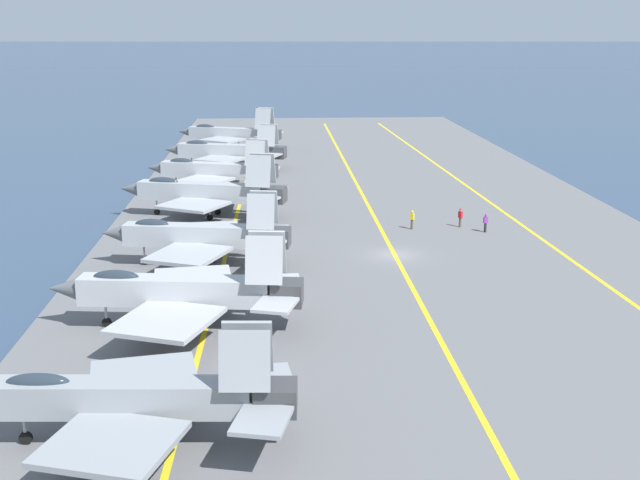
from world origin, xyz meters
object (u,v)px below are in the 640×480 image
Objects in this scene: parked_jet_fourth at (199,236)px; parked_jet_sixth at (213,170)px; crew_red_vest at (460,217)px; parked_jet_eighth at (230,133)px; parked_jet_fifth at (204,192)px; crew_yellow_vest at (412,219)px; parked_jet_seventh at (227,151)px; crew_purple_vest at (486,222)px; parked_jet_second at (129,398)px; parked_jet_third at (180,291)px.

parked_jet_fourth reaches higher than parked_jet_sixth.
crew_red_vest is at bearing -127.42° from parked_jet_sixth.
parked_jet_fourth is 30.57m from parked_jet_sixth.
parked_jet_fifth is at bearing 179.50° from parked_jet_eighth.
crew_yellow_vest is (-19.53, -20.00, -1.40)m from parked_jet_sixth.
parked_jet_fifth is at bearing 3.23° from parked_jet_fourth.
parked_jet_seventh is 9.21× the size of crew_red_vest.
parked_jet_fourth is at bearing 110.34° from crew_purple_vest.
parked_jet_fifth is 9.49× the size of crew_red_vest.
crew_red_vest is at bearing -63.96° from parked_jet_fourth.
parked_jet_sixth reaches higher than crew_purple_vest.
parked_jet_fifth is 25.38m from crew_red_vest.
parked_jet_seventh is at bearing -0.32° from parked_jet_second.
parked_jet_fifth reaches higher than crew_yellow_vest.
parked_jet_third is at bearing 142.47° from crew_yellow_vest.
crew_yellow_vest is at bearing -106.98° from parked_jet_fifth.
parked_jet_seventh is at bearing -2.73° from parked_jet_sixth.
parked_jet_eighth reaches higher than crew_red_vest.
crew_red_vest is (-5.51, -24.72, -1.59)m from parked_jet_fifth.
parked_jet_fourth is 0.88× the size of parked_jet_fifth.
parked_jet_seventh is (14.84, -0.71, 0.01)m from parked_jet_sixth.
parked_jet_second is 46.80m from crew_red_vest.
parked_jet_eighth reaches higher than crew_purple_vest.
parked_jet_sixth reaches higher than parked_jet_second.
parked_jet_eighth is (44.47, -0.38, 0.09)m from parked_jet_fifth.
crew_red_vest is at bearing 42.08° from crew_purple_vest.
parked_jet_eighth reaches higher than crew_yellow_vest.
crew_yellow_vest is at bearing 77.17° from crew_purple_vest.
crew_red_vest is at bearing -83.00° from crew_yellow_vest.
parked_jet_second is at bearing 177.21° from parked_jet_third.
crew_red_vest is (-49.98, -24.34, -1.68)m from parked_jet_eighth.
parked_jet_eighth is (31.03, -0.42, 0.30)m from parked_jet_sixth.
parked_jet_seventh is 9.30× the size of crew_yellow_vest.
parked_jet_third is at bearing -179.71° from parked_jet_seventh.
crew_red_vest is (-18.95, -24.76, -1.39)m from parked_jet_sixth.
parked_jet_third is 1.02× the size of parked_jet_sixth.
parked_jet_third is at bearing 132.15° from crew_purple_vest.
parked_jet_third reaches higher than parked_jet_seventh.
parked_jet_eighth reaches higher than parked_jet_sixth.
crew_purple_vest is at bearing -137.92° from crew_red_vest.
crew_red_vest is (11.61, -23.76, -1.52)m from parked_jet_fourth.
parked_jet_fourth is (28.27, -0.71, 0.22)m from parked_jet_second.
parked_jet_fifth reaches higher than parked_jet_third.
parked_jet_fifth is 13.44m from parked_jet_sixth.
parked_jet_seventh is (45.39, 0.30, -0.13)m from parked_jet_fourth.
parked_jet_eighth reaches higher than parked_jet_second.
parked_jet_sixth is 0.95× the size of parked_jet_eighth.
crew_purple_vest is (-2.10, -1.90, -0.04)m from crew_red_vest.
parked_jet_fifth is at bearing 0.33° from parked_jet_second.
parked_jet_fifth is at bearing 74.04° from crew_purple_vest.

